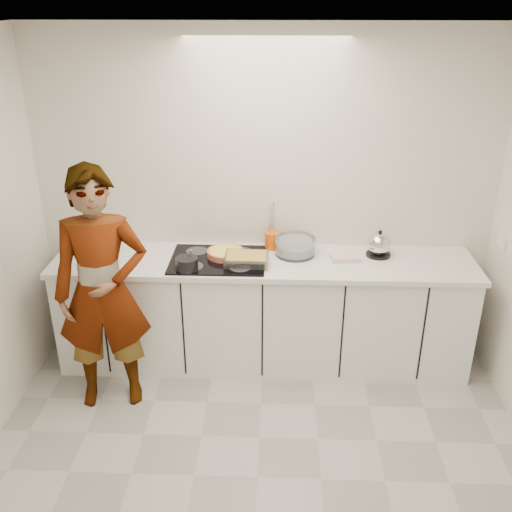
{
  "coord_description": "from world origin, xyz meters",
  "views": [
    {
      "loc": [
        0.1,
        -2.67,
        2.77
      ],
      "look_at": [
        -0.05,
        1.05,
        1.05
      ],
      "focal_mm": 40.0,
      "sensor_mm": 36.0,
      "label": 1
    }
  ],
  "objects_px": {
    "saucepan": "(187,264)",
    "baking_dish": "(247,258)",
    "tart_dish": "(226,253)",
    "hob": "(218,260)",
    "mixing_bowl": "(295,247)",
    "utensil_crock": "(272,240)",
    "cook": "(103,292)",
    "kettle": "(379,245)"
  },
  "relations": [
    {
      "from": "utensil_crock",
      "to": "tart_dish",
      "type": "bearing_deg",
      "value": -151.83
    },
    {
      "from": "utensil_crock",
      "to": "cook",
      "type": "height_order",
      "value": "cook"
    },
    {
      "from": "hob",
      "to": "saucepan",
      "type": "xyz_separation_m",
      "value": [
        -0.21,
        -0.19,
        0.05
      ]
    },
    {
      "from": "hob",
      "to": "baking_dish",
      "type": "xyz_separation_m",
      "value": [
        0.22,
        -0.06,
        0.04
      ]
    },
    {
      "from": "baking_dish",
      "to": "hob",
      "type": "bearing_deg",
      "value": 165.21
    },
    {
      "from": "saucepan",
      "to": "mixing_bowl",
      "type": "height_order",
      "value": "saucepan"
    },
    {
      "from": "saucepan",
      "to": "baking_dish",
      "type": "xyz_separation_m",
      "value": [
        0.43,
        0.13,
        -0.01
      ]
    },
    {
      "from": "utensil_crock",
      "to": "cook",
      "type": "relative_size",
      "value": 0.08
    },
    {
      "from": "hob",
      "to": "mixing_bowl",
      "type": "xyz_separation_m",
      "value": [
        0.59,
        0.13,
        0.06
      ]
    },
    {
      "from": "saucepan",
      "to": "kettle",
      "type": "distance_m",
      "value": 1.48
    },
    {
      "from": "mixing_bowl",
      "to": "kettle",
      "type": "height_order",
      "value": "kettle"
    },
    {
      "from": "tart_dish",
      "to": "utensil_crock",
      "type": "xyz_separation_m",
      "value": [
        0.35,
        0.19,
        0.03
      ]
    },
    {
      "from": "saucepan",
      "to": "utensil_crock",
      "type": "height_order",
      "value": "saucepan"
    },
    {
      "from": "tart_dish",
      "to": "baking_dish",
      "type": "bearing_deg",
      "value": -34.64
    },
    {
      "from": "tart_dish",
      "to": "cook",
      "type": "height_order",
      "value": "cook"
    },
    {
      "from": "baking_dish",
      "to": "mixing_bowl",
      "type": "height_order",
      "value": "mixing_bowl"
    },
    {
      "from": "utensil_crock",
      "to": "saucepan",
      "type": "bearing_deg",
      "value": -144.71
    },
    {
      "from": "baking_dish",
      "to": "mixing_bowl",
      "type": "distance_m",
      "value": 0.42
    },
    {
      "from": "cook",
      "to": "baking_dish",
      "type": "bearing_deg",
      "value": 14.05
    },
    {
      "from": "tart_dish",
      "to": "cook",
      "type": "distance_m",
      "value": 0.98
    },
    {
      "from": "tart_dish",
      "to": "utensil_crock",
      "type": "bearing_deg",
      "value": 28.17
    },
    {
      "from": "mixing_bowl",
      "to": "utensil_crock",
      "type": "distance_m",
      "value": 0.22
    },
    {
      "from": "kettle",
      "to": "utensil_crock",
      "type": "bearing_deg",
      "value": 172.62
    },
    {
      "from": "cook",
      "to": "tart_dish",
      "type": "bearing_deg",
      "value": 24.34
    },
    {
      "from": "saucepan",
      "to": "utensil_crock",
      "type": "distance_m",
      "value": 0.75
    },
    {
      "from": "kettle",
      "to": "saucepan",
      "type": "bearing_deg",
      "value": -167.24
    },
    {
      "from": "kettle",
      "to": "baking_dish",
      "type": "bearing_deg",
      "value": -169.02
    },
    {
      "from": "hob",
      "to": "mixing_bowl",
      "type": "relative_size",
      "value": 1.93
    },
    {
      "from": "saucepan",
      "to": "cook",
      "type": "bearing_deg",
      "value": -149.9
    },
    {
      "from": "mixing_bowl",
      "to": "baking_dish",
      "type": "bearing_deg",
      "value": -152.36
    },
    {
      "from": "tart_dish",
      "to": "cook",
      "type": "relative_size",
      "value": 0.18
    },
    {
      "from": "baking_dish",
      "to": "cook",
      "type": "bearing_deg",
      "value": -155.43
    },
    {
      "from": "mixing_bowl",
      "to": "hob",
      "type": "bearing_deg",
      "value": -167.22
    },
    {
      "from": "baking_dish",
      "to": "kettle",
      "type": "bearing_deg",
      "value": 10.98
    },
    {
      "from": "mixing_bowl",
      "to": "utensil_crock",
      "type": "xyz_separation_m",
      "value": [
        -0.18,
        0.11,
        0.0
      ]
    },
    {
      "from": "hob",
      "to": "kettle",
      "type": "relative_size",
      "value": 3.3
    },
    {
      "from": "cook",
      "to": "utensil_crock",
      "type": "bearing_deg",
      "value": 22.4
    },
    {
      "from": "tart_dish",
      "to": "baking_dish",
      "type": "relative_size",
      "value": 0.98
    },
    {
      "from": "tart_dish",
      "to": "baking_dish",
      "type": "xyz_separation_m",
      "value": [
        0.17,
        -0.12,
        0.01
      ]
    },
    {
      "from": "saucepan",
      "to": "cook",
      "type": "height_order",
      "value": "cook"
    },
    {
      "from": "mixing_bowl",
      "to": "kettle",
      "type": "relative_size",
      "value": 1.71
    },
    {
      "from": "baking_dish",
      "to": "utensil_crock",
      "type": "relative_size",
      "value": 2.38
    }
  ]
}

